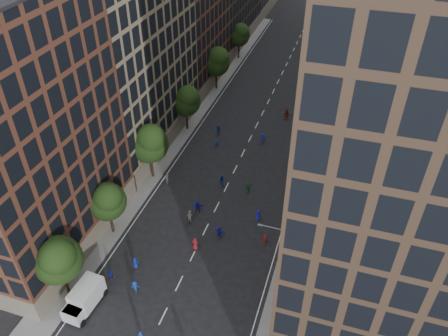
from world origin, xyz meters
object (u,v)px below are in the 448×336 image
(streetlamp_near, at_px, (277,255))
(streetlamp_far, at_px, (320,108))
(skater_0, at_px, (135,263))
(cargo_van, at_px, (84,298))

(streetlamp_near, height_order, streetlamp_far, same)
(skater_0, bearing_deg, streetlamp_far, -127.89)
(streetlamp_near, relative_size, skater_0, 5.65)
(streetlamp_far, xyz_separation_m, cargo_van, (-18.79, -41.88, -3.75))
(cargo_van, relative_size, skater_0, 3.25)
(streetlamp_near, xyz_separation_m, streetlamp_far, (0.00, 33.00, 0.00))
(cargo_van, bearing_deg, skater_0, 70.88)
(streetlamp_far, distance_m, cargo_van, 46.05)
(streetlamp_far, bearing_deg, streetlamp_near, -90.00)
(streetlamp_far, relative_size, skater_0, 5.65)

